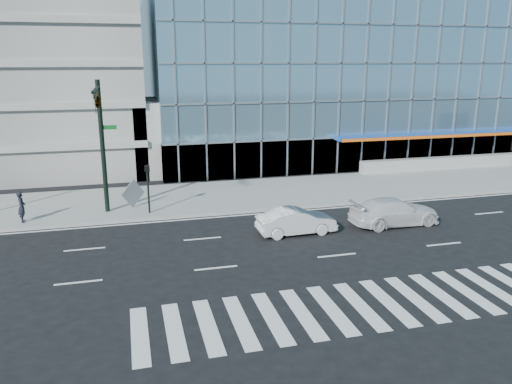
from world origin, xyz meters
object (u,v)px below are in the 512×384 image
at_px(white_suv, 394,212).
at_px(tilted_panel, 133,193).
at_px(ped_signal_post, 148,181).
at_px(pedestrian, 22,207).
at_px(white_sedan, 296,221).
at_px(traffic_signal, 99,116).

relative_size(white_suv, tilted_panel, 4.11).
relative_size(ped_signal_post, pedestrian, 1.65).
bearing_deg(pedestrian, white_suv, -112.87).
relative_size(white_sedan, pedestrian, 2.40).
xyz_separation_m(white_sedan, tilted_panel, (-8.51, 6.96, 0.35)).
distance_m(ped_signal_post, white_sedan, 9.46).
bearing_deg(tilted_panel, ped_signal_post, -96.78).
xyz_separation_m(white_sedan, pedestrian, (-14.80, 5.55, 0.34)).
height_order(ped_signal_post, white_suv, ped_signal_post).
distance_m(ped_signal_post, pedestrian, 7.27).
relative_size(ped_signal_post, white_suv, 0.56).
distance_m(white_suv, pedestrian, 21.51).
height_order(ped_signal_post, pedestrian, ped_signal_post).
height_order(ped_signal_post, tilted_panel, ped_signal_post).
bearing_deg(pedestrian, ped_signal_post, -98.93).
bearing_deg(ped_signal_post, white_sedan, -35.58).
distance_m(traffic_signal, white_suv, 17.71).
relative_size(ped_signal_post, white_sedan, 0.69).
xyz_separation_m(traffic_signal, white_suv, (16.11, -5.02, -5.39)).
bearing_deg(white_sedan, ped_signal_post, 52.69).
bearing_deg(traffic_signal, ped_signal_post, 8.52).
bearing_deg(ped_signal_post, white_suv, -21.60).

